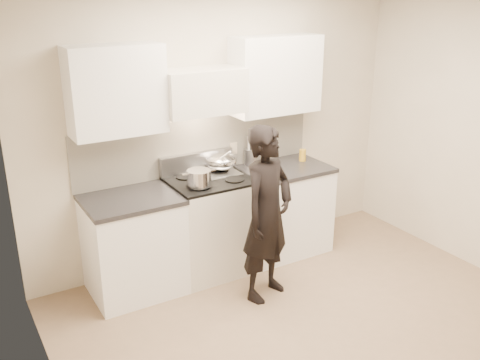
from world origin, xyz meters
name	(u,v)px	position (x,y,z in m)	size (l,w,h in m)	color
ground_plane	(327,334)	(0.00, 0.00, 0.00)	(4.00, 4.00, 0.00)	#866B52
room_shell	(301,133)	(-0.06, 0.37, 1.60)	(4.04, 3.54, 2.70)	beige
stove	(211,225)	(-0.30, 1.42, 0.47)	(0.76, 0.65, 0.96)	silver
counter_right	(281,209)	(0.53, 1.43, 0.46)	(0.92, 0.67, 0.92)	white
counter_left	(134,245)	(-1.08, 1.43, 0.46)	(0.82, 0.67, 0.92)	white
wok	(221,161)	(-0.10, 1.57, 1.04)	(0.31, 0.39, 0.25)	silver
stock_pot	(199,178)	(-0.48, 1.28, 1.03)	(0.31, 0.24, 0.15)	silver
utensil_crock	(250,156)	(0.29, 1.67, 1.01)	(0.11, 0.11, 0.30)	#99999E
spice_jar	(265,158)	(0.45, 1.63, 0.97)	(0.05, 0.05, 0.11)	#D86015
oil_glass	(303,155)	(0.83, 1.49, 0.98)	(0.07, 0.07, 0.12)	#BE8E21
person	(267,214)	(-0.09, 0.76, 0.79)	(0.58, 0.38, 1.58)	black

